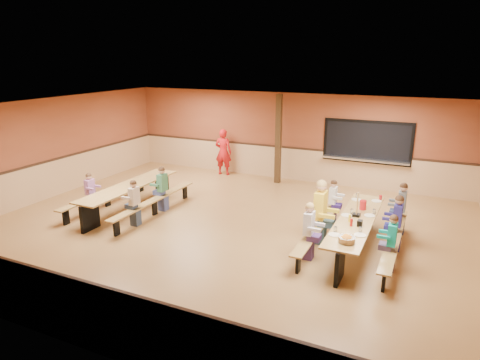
% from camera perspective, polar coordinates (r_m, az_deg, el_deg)
% --- Properties ---
extents(ground, '(12.00, 12.00, 0.00)m').
position_cam_1_polar(ground, '(10.88, -2.07, -6.46)').
color(ground, olive).
rests_on(ground, ground).
extents(room_envelope, '(12.04, 10.04, 3.02)m').
position_cam_1_polar(room_envelope, '(10.63, -2.11, -3.03)').
color(room_envelope, brown).
rests_on(room_envelope, ground).
extents(kitchen_pass_through, '(2.78, 0.28, 1.38)m').
position_cam_1_polar(kitchen_pass_through, '(14.28, 16.56, 4.66)').
color(kitchen_pass_through, black).
rests_on(kitchen_pass_through, ground).
extents(structural_post, '(0.18, 0.18, 3.00)m').
position_cam_1_polar(structural_post, '(14.41, 5.13, 5.41)').
color(structural_post, '#322110').
rests_on(structural_post, ground).
extents(cafeteria_table_main, '(1.91, 3.70, 0.74)m').
position_cam_1_polar(cafeteria_table_main, '(9.89, 15.16, -6.15)').
color(cafeteria_table_main, '#A47F41').
rests_on(cafeteria_table_main, ground).
extents(cafeteria_table_second, '(1.91, 3.70, 0.74)m').
position_cam_1_polar(cafeteria_table_second, '(12.32, -14.50, -1.62)').
color(cafeteria_table_second, '#A47F41').
rests_on(cafeteria_table_second, ground).
extents(seated_child_white_left, '(0.39, 0.32, 1.25)m').
position_cam_1_polar(seated_child_white_left, '(9.22, 9.14, -6.80)').
color(seated_child_white_left, silver).
rests_on(seated_child_white_left, ground).
extents(seated_adult_yellow, '(0.51, 0.41, 1.49)m').
position_cam_1_polar(seated_adult_yellow, '(9.99, 10.62, -4.28)').
color(seated_adult_yellow, yellow).
rests_on(seated_adult_yellow, ground).
extents(seated_child_grey_left, '(0.34, 0.28, 1.16)m').
position_cam_1_polar(seated_child_grey_left, '(11.23, 12.25, -2.94)').
color(seated_child_grey_left, white).
rests_on(seated_child_grey_left, ground).
extents(seated_child_teal_right, '(0.36, 0.29, 1.18)m').
position_cam_1_polar(seated_child_teal_right, '(9.16, 19.53, -7.97)').
color(seated_child_teal_right, '#0E9E92').
rests_on(seated_child_teal_right, ground).
extents(seated_child_navy_right, '(0.39, 0.32, 1.26)m').
position_cam_1_polar(seated_child_navy_right, '(10.13, 20.20, -5.45)').
color(seated_child_navy_right, navy).
rests_on(seated_child_navy_right, ground).
extents(seated_child_char_right, '(0.40, 0.32, 1.26)m').
position_cam_1_polar(seated_child_char_right, '(11.09, 20.71, -3.61)').
color(seated_child_char_right, '#555D61').
rests_on(seated_child_char_right, ground).
extents(seated_child_purple_sec, '(0.33, 0.27, 1.13)m').
position_cam_1_polar(seated_child_purple_sec, '(12.40, -19.32, -1.73)').
color(seated_child_purple_sec, '#9D619A').
rests_on(seated_child_purple_sec, ground).
extents(seated_child_green_sec, '(0.38, 0.31, 1.24)m').
position_cam_1_polar(seated_child_green_sec, '(12.12, -10.29, -1.19)').
color(seated_child_green_sec, '#38734E').
rests_on(seated_child_green_sec, ground).
extents(seated_child_tan_sec, '(0.36, 0.29, 1.19)m').
position_cam_1_polar(seated_child_tan_sec, '(11.20, -13.88, -3.03)').
color(seated_child_tan_sec, beige).
rests_on(seated_child_tan_sec, ground).
extents(standing_woman, '(0.66, 0.48, 1.68)m').
position_cam_1_polar(standing_woman, '(15.52, -2.24, 3.77)').
color(standing_woman, red).
rests_on(standing_woman, ground).
extents(punch_pitcher, '(0.16, 0.16, 0.22)m').
position_cam_1_polar(punch_pitcher, '(10.39, 16.07, -3.21)').
color(punch_pitcher, red).
rests_on(punch_pitcher, cafeteria_table_main).
extents(chip_bowl, '(0.32, 0.32, 0.15)m').
position_cam_1_polar(chip_bowl, '(8.53, 14.05, -7.65)').
color(chip_bowl, orange).
rests_on(chip_bowl, cafeteria_table_main).
extents(napkin_dispenser, '(0.10, 0.14, 0.13)m').
position_cam_1_polar(napkin_dispenser, '(9.40, 15.69, -5.57)').
color(napkin_dispenser, black).
rests_on(napkin_dispenser, cafeteria_table_main).
extents(condiment_mustard, '(0.06, 0.06, 0.17)m').
position_cam_1_polar(condiment_mustard, '(9.56, 14.42, -4.97)').
color(condiment_mustard, yellow).
rests_on(condiment_mustard, cafeteria_table_main).
extents(condiment_ketchup, '(0.06, 0.06, 0.17)m').
position_cam_1_polar(condiment_ketchup, '(9.34, 14.62, -5.49)').
color(condiment_ketchup, '#B2140F').
rests_on(condiment_ketchup, cafeteria_table_main).
extents(table_paddle, '(0.16, 0.16, 0.56)m').
position_cam_1_polar(table_paddle, '(9.91, 15.30, -3.94)').
color(table_paddle, black).
rests_on(table_paddle, cafeteria_table_main).
extents(place_settings, '(0.65, 3.30, 0.11)m').
position_cam_1_polar(place_settings, '(9.80, 15.28, -4.69)').
color(place_settings, beige).
rests_on(place_settings, cafeteria_table_main).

